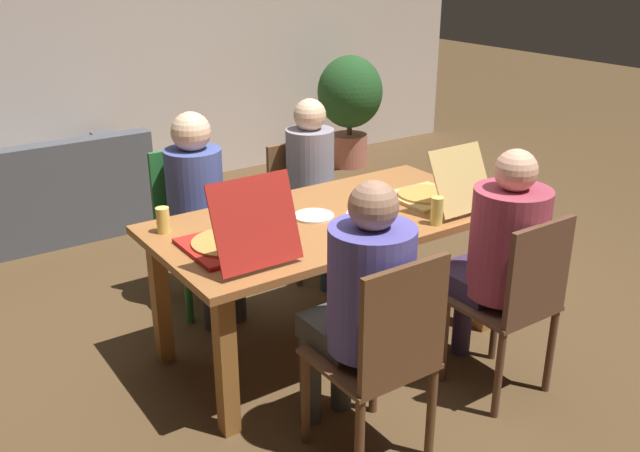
% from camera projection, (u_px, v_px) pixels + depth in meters
% --- Properties ---
extents(ground_plane, '(20.00, 20.00, 0.00)m').
position_uv_depth(ground_plane, '(330.00, 342.00, 3.91)').
color(ground_plane, '#523A21').
extents(back_wall, '(7.49, 0.12, 2.96)m').
position_uv_depth(back_wall, '(108.00, 21.00, 5.83)').
color(back_wall, beige).
rests_on(back_wall, ground).
extents(dining_table, '(1.85, 0.94, 0.76)m').
position_uv_depth(dining_table, '(331.00, 234.00, 3.66)').
color(dining_table, '#9F6131').
rests_on(dining_table, ground).
extents(chair_0, '(0.44, 0.44, 0.97)m').
position_uv_depth(chair_0, '(384.00, 354.00, 2.81)').
color(chair_0, brown).
rests_on(chair_0, ground).
extents(person_0, '(0.35, 0.54, 1.24)m').
position_uv_depth(person_0, '(363.00, 297.00, 2.86)').
color(person_0, '#3E3D39').
rests_on(person_0, ground).
extents(chair_1, '(0.45, 0.38, 0.86)m').
position_uv_depth(chair_1, '(304.00, 202.00, 4.68)').
color(chair_1, brown).
rests_on(chair_1, ground).
extents(person_1, '(0.31, 0.52, 1.17)m').
position_uv_depth(person_1, '(316.00, 175.00, 4.49)').
color(person_1, '#2B4149').
rests_on(person_1, ground).
extents(chair_2, '(0.42, 0.41, 0.94)m').
position_uv_depth(chair_2, '(518.00, 299.00, 3.27)').
color(chair_2, brown).
rests_on(chair_2, ground).
extents(person_2, '(0.36, 0.55, 1.23)m').
position_uv_depth(person_2, '(498.00, 250.00, 3.30)').
color(person_2, '#3B2C49').
rests_on(person_2, ground).
extents(chair_3, '(0.40, 0.43, 0.94)m').
position_uv_depth(chair_3, '(192.00, 224.00, 4.23)').
color(chair_3, '#287031').
rests_on(chair_3, ground).
extents(person_3, '(0.33, 0.53, 1.20)m').
position_uv_depth(person_3, '(199.00, 197.00, 4.04)').
color(person_3, '#37353F').
rests_on(person_3, ground).
extents(pizza_box_0, '(0.40, 0.53, 0.40)m').
position_uv_depth(pizza_box_0, '(234.00, 240.00, 3.19)').
color(pizza_box_0, '#B1221A').
rests_on(pizza_box_0, dining_table).
extents(pizza_box_1, '(0.36, 0.52, 0.34)m').
position_uv_depth(pizza_box_1, '(433.00, 193.00, 3.82)').
color(pizza_box_1, tan).
rests_on(pizza_box_1, dining_table).
extents(plate_0, '(0.21, 0.21, 0.01)m').
position_uv_depth(plate_0, '(314.00, 216.00, 3.61)').
color(plate_0, white).
rests_on(plate_0, dining_table).
extents(plate_1, '(0.25, 0.25, 0.03)m').
position_uv_depth(plate_1, '(370.00, 214.00, 3.63)').
color(plate_1, white).
rests_on(plate_1, dining_table).
extents(drinking_glass_0, '(0.07, 0.07, 0.11)m').
position_uv_depth(drinking_glass_0, '(495.00, 197.00, 3.73)').
color(drinking_glass_0, silver).
rests_on(drinking_glass_0, dining_table).
extents(drinking_glass_1, '(0.07, 0.07, 0.13)m').
position_uv_depth(drinking_glass_1, '(163.00, 220.00, 3.40)').
color(drinking_glass_1, '#E7CC5F').
rests_on(drinking_glass_1, dining_table).
extents(drinking_glass_2, '(0.06, 0.06, 0.14)m').
position_uv_depth(drinking_glass_2, '(437.00, 211.00, 3.50)').
color(drinking_glass_2, '#DBC859').
rests_on(drinking_glass_2, dining_table).
extents(potted_plant, '(0.63, 0.63, 1.09)m').
position_uv_depth(potted_plant, '(350.00, 100.00, 6.81)').
color(potted_plant, '#B76856').
rests_on(potted_plant, ground).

